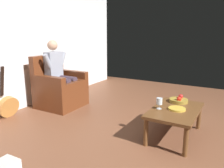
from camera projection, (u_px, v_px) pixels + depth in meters
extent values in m
plane|color=brown|center=(172.00, 142.00, 2.96)|extent=(6.97, 6.97, 0.00)
cube|color=silver|center=(19.00, 42.00, 4.10)|extent=(6.17, 0.06, 2.54)
cube|color=#602E17|center=(61.00, 96.00, 4.37)|extent=(0.81, 0.78, 0.43)
cube|color=#602E17|center=(63.00, 83.00, 4.29)|extent=(0.57, 0.66, 0.10)
cube|color=#602E17|center=(72.00, 76.00, 4.59)|extent=(0.13, 0.77, 0.24)
cube|color=#602E17|center=(48.00, 83.00, 4.01)|extent=(0.13, 0.77, 0.24)
cube|color=#602E17|center=(48.00, 69.00, 4.41)|extent=(0.80, 0.13, 0.58)
cube|color=#959BAB|center=(54.00, 66.00, 4.31)|extent=(0.34, 0.19, 0.55)
sphere|color=tan|center=(52.00, 45.00, 4.22)|extent=(0.20, 0.20, 0.20)
cylinder|color=#41313E|center=(66.00, 79.00, 4.35)|extent=(0.14, 0.46, 0.13)
cylinder|color=#41313E|center=(76.00, 94.00, 4.30)|extent=(0.12, 0.12, 0.53)
cylinder|color=#959BAB|center=(62.00, 59.00, 4.43)|extent=(0.20, 0.09, 0.29)
cylinder|color=#41313E|center=(60.00, 81.00, 4.18)|extent=(0.14, 0.46, 0.13)
cylinder|color=#41313E|center=(70.00, 97.00, 4.14)|extent=(0.12, 0.12, 0.53)
cylinder|color=#959BAB|center=(48.00, 61.00, 4.09)|extent=(0.20, 0.09, 0.29)
cube|color=brown|center=(176.00, 110.00, 3.04)|extent=(1.00, 0.61, 0.04)
cylinder|color=brown|center=(199.00, 117.00, 3.35)|extent=(0.06, 0.06, 0.37)
cylinder|color=brown|center=(186.00, 142.00, 2.59)|extent=(0.06, 0.06, 0.37)
cylinder|color=brown|center=(166.00, 111.00, 3.59)|extent=(0.06, 0.06, 0.37)
cylinder|color=brown|center=(146.00, 132.00, 2.84)|extent=(0.06, 0.06, 0.37)
cylinder|color=#B87939|center=(8.00, 107.00, 3.82)|extent=(0.37, 0.17, 0.38)
cylinder|color=black|center=(10.00, 106.00, 3.79)|extent=(0.10, 0.03, 0.10)
cube|color=black|center=(2.00, 81.00, 3.76)|extent=(0.05, 0.14, 0.53)
cylinder|color=silver|center=(159.00, 109.00, 3.04)|extent=(0.07, 0.07, 0.01)
cylinder|color=silver|center=(159.00, 106.00, 3.03)|extent=(0.01, 0.01, 0.06)
cylinder|color=silver|center=(159.00, 101.00, 3.02)|extent=(0.08, 0.08, 0.09)
cylinder|color=#590C19|center=(159.00, 103.00, 3.02)|extent=(0.07, 0.07, 0.04)
cylinder|color=olive|center=(179.00, 101.00, 3.33)|extent=(0.27, 0.27, 0.05)
sphere|color=red|center=(179.00, 99.00, 3.25)|extent=(0.07, 0.07, 0.07)
sphere|color=red|center=(181.00, 97.00, 3.38)|extent=(0.07, 0.07, 0.07)
cylinder|color=gold|center=(177.00, 109.00, 3.01)|extent=(0.23, 0.23, 0.02)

